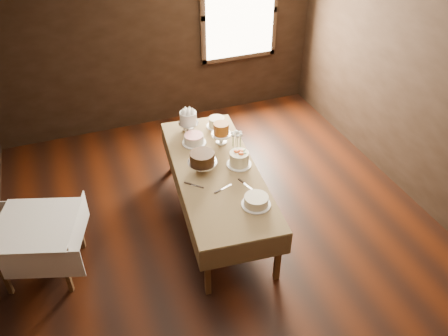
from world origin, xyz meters
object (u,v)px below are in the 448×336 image
(cake_chocolate, at_px, (202,162))
(cake_flowers, at_px, (239,159))
(cake_server_a, at_px, (226,187))
(cake_server_c, at_px, (205,158))
(cake_speckled, at_px, (217,122))
(cake_lattice, at_px, (194,140))
(cake_cream, at_px, (256,201))
(cake_server_b, at_px, (248,186))
(flower_vase, at_px, (236,152))
(cake_caramel, at_px, (221,134))
(cake_server_e, at_px, (198,186))
(display_table, at_px, (217,173))
(side_table, at_px, (36,229))
(cake_meringue, at_px, (188,122))
(cake_server_d, at_px, (235,153))

(cake_chocolate, xyz_separation_m, cake_flowers, (0.43, -0.06, -0.03))
(cake_server_a, bearing_deg, cake_server_c, 74.47)
(cake_speckled, distance_m, cake_server_c, 0.74)
(cake_flowers, distance_m, cake_server_c, 0.42)
(cake_lattice, relative_size, cake_cream, 1.02)
(cake_server_b, distance_m, flower_vase, 0.59)
(cake_caramel, xyz_separation_m, flower_vase, (0.07, -0.34, -0.06))
(cake_cream, bearing_deg, cake_flowers, 81.93)
(cake_lattice, height_order, cake_cream, cake_lattice)
(cake_chocolate, height_order, cake_server_e, cake_chocolate)
(cake_cream, xyz_separation_m, cake_server_c, (-0.23, 0.97, -0.05))
(cake_flowers, xyz_separation_m, cake_server_c, (-0.33, 0.25, -0.08))
(cake_server_e, bearing_deg, cake_flowers, 64.27)
(display_table, xyz_separation_m, cake_caramel, (0.25, 0.51, 0.18))
(cake_server_c, bearing_deg, cake_server_b, -160.90)
(side_table, height_order, cake_caramel, cake_caramel)
(cake_chocolate, bearing_deg, cake_server_a, -70.24)
(cake_speckled, height_order, flower_vase, flower_vase)
(cake_meringue, xyz_separation_m, cake_server_a, (0.03, -1.26, -0.12))
(cake_cream, bearing_deg, cake_caramel, 86.65)
(cake_speckled, relative_size, cake_server_c, 1.11)
(cake_meringue, height_order, cake_server_b, cake_meringue)
(cake_caramel, bearing_deg, cake_flowers, -86.68)
(cake_speckled, relative_size, flower_vase, 2.06)
(cake_lattice, height_order, cake_flowers, cake_flowers)
(cake_lattice, xyz_separation_m, cake_server_b, (0.29, -1.02, -0.05))
(cake_flowers, relative_size, cake_server_a, 1.21)
(cake_meringue, height_order, cake_cream, cake_meringue)
(cake_speckled, bearing_deg, cake_caramel, -101.60)
(cake_lattice, bearing_deg, cake_server_b, -74.12)
(cake_chocolate, bearing_deg, cake_flowers, -7.71)
(display_table, xyz_separation_m, cake_server_b, (0.22, -0.41, 0.06))
(side_table, xyz_separation_m, cake_chocolate, (1.85, 0.18, 0.24))
(cake_speckled, bearing_deg, cake_meringue, 173.71)
(cake_caramel, relative_size, cake_server_a, 1.19)
(cake_server_e, bearing_deg, cake_meringue, 121.72)
(cake_speckled, bearing_deg, cake_server_c, -120.72)
(side_table, height_order, cake_meringue, cake_meringue)
(cake_meringue, xyz_separation_m, cake_server_e, (-0.25, -1.14, -0.12))
(cake_server_c, distance_m, cake_server_e, 0.52)
(cake_meringue, distance_m, cake_chocolate, 0.88)
(side_table, bearing_deg, flower_vase, 7.32)
(cake_flowers, xyz_separation_m, cake_server_e, (-0.57, -0.21, -0.08))
(display_table, bearing_deg, cake_lattice, 96.86)
(cake_speckled, height_order, cake_chocolate, cake_chocolate)
(cake_server_b, bearing_deg, cake_flowers, 154.45)
(cake_server_d, bearing_deg, flower_vase, -147.77)
(display_table, distance_m, cake_server_b, 0.47)
(display_table, height_order, cake_chocolate, cake_chocolate)
(cake_server_b, relative_size, cake_server_d, 1.00)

